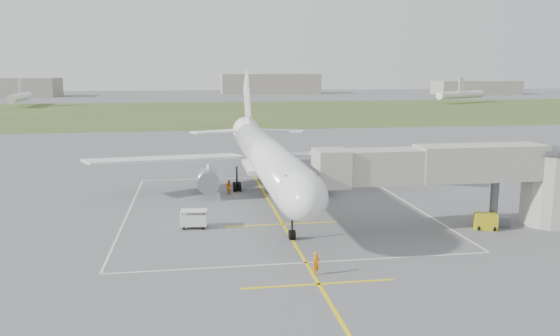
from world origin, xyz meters
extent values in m
plane|color=#59595B|center=(0.00, 0.00, 0.00)|extent=(700.00, 700.00, 0.00)
cube|color=#3F5324|center=(0.00, 130.00, 0.01)|extent=(700.00, 120.00, 0.02)
cube|color=yellow|center=(0.00, -5.00, 0.01)|extent=(0.25, 60.00, 0.01)
cube|color=yellow|center=(0.00, -24.00, 0.01)|extent=(10.00, 0.25, 0.01)
cube|color=yellow|center=(0.00, -10.00, 0.01)|extent=(10.00, 0.25, 0.01)
cube|color=silver|center=(0.00, 12.00, 0.01)|extent=(28.00, 0.20, 0.01)
cube|color=silver|center=(0.00, -20.00, 0.01)|extent=(28.00, 0.20, 0.01)
cube|color=silver|center=(-14.00, -4.00, 0.01)|extent=(0.20, 32.00, 0.01)
cube|color=silver|center=(14.00, -4.00, 0.01)|extent=(0.20, 32.00, 0.01)
cylinder|color=silver|center=(0.00, 0.00, 4.50)|extent=(3.80, 36.00, 3.80)
ellipsoid|color=silver|center=(0.00, -18.00, 4.50)|extent=(3.80, 7.22, 3.80)
cube|color=black|center=(0.00, -18.90, 5.55)|extent=(2.40, 1.60, 0.99)
cone|color=silver|center=(0.00, 20.50, 4.90)|extent=(3.80, 6.00, 3.80)
cube|color=silver|center=(10.50, 6.00, 3.65)|extent=(17.93, 11.24, 1.23)
cube|color=silver|center=(-10.50, 6.00, 3.65)|extent=(17.93, 11.24, 1.23)
cube|color=silver|center=(0.00, 3.00, 2.95)|extent=(4.20, 8.00, 0.50)
cube|color=silver|center=(0.00, 21.20, 9.20)|extent=(0.30, 7.89, 8.65)
cube|color=silver|center=(0.00, 19.00, 6.20)|extent=(0.35, 5.00, 1.20)
cube|color=silver|center=(4.20, 20.20, 5.10)|extent=(7.85, 5.03, 0.20)
cube|color=silver|center=(-4.20, 20.20, 5.10)|extent=(7.85, 5.03, 0.20)
cylinder|color=gray|center=(6.20, 2.50, 1.90)|extent=(2.30, 4.20, 2.30)
cube|color=silver|center=(6.20, 2.20, 2.70)|extent=(0.25, 2.40, 1.20)
cylinder|color=gray|center=(-6.20, 2.50, 1.90)|extent=(2.30, 4.20, 2.30)
cube|color=silver|center=(-6.20, 2.20, 2.70)|extent=(0.25, 2.40, 1.20)
cylinder|color=black|center=(0.00, -14.50, 1.30)|extent=(0.18, 0.18, 2.60)
cylinder|color=black|center=(-0.11, -14.50, 0.40)|extent=(0.28, 0.80, 0.80)
cylinder|color=black|center=(0.11, -14.50, 0.40)|extent=(0.28, 0.80, 0.80)
cylinder|color=black|center=(2.90, 4.50, 1.40)|extent=(0.22, 0.22, 2.80)
cylinder|color=black|center=(2.62, 4.15, 0.48)|extent=(0.32, 0.96, 0.96)
cylinder|color=black|center=(3.18, 4.15, 0.48)|extent=(0.32, 0.96, 0.96)
cylinder|color=black|center=(2.62, 4.85, 0.48)|extent=(0.32, 0.96, 0.96)
cylinder|color=black|center=(3.18, 4.85, 0.48)|extent=(0.32, 0.96, 0.96)
cylinder|color=black|center=(-2.90, 4.50, 1.40)|extent=(0.22, 0.22, 2.80)
cylinder|color=black|center=(-3.18, 4.15, 0.48)|extent=(0.32, 0.96, 0.96)
cylinder|color=black|center=(-2.62, 4.15, 0.48)|extent=(0.32, 0.96, 0.96)
cylinder|color=black|center=(-3.18, 4.85, 0.48)|extent=(0.32, 0.96, 0.96)
cylinder|color=black|center=(-2.62, 4.85, 0.48)|extent=(0.32, 0.96, 0.96)
cube|color=gray|center=(7.74, -13.50, 5.60)|extent=(11.09, 2.90, 2.80)
cube|color=gray|center=(16.46, -13.50, 5.70)|extent=(11.09, 3.10, 3.00)
cube|color=gray|center=(3.40, -13.50, 5.60)|extent=(2.60, 3.40, 3.00)
cylinder|color=#53555B|center=(18.00, -13.50, 2.10)|extent=(0.70, 0.70, 4.20)
cube|color=#53555B|center=(18.00, -13.50, 0.45)|extent=(2.60, 1.40, 0.90)
cylinder|color=gray|center=(23.00, -13.50, 3.20)|extent=(4.40, 4.40, 6.40)
cylinder|color=#53555B|center=(23.00, -13.50, 6.60)|extent=(5.00, 5.00, 0.30)
cylinder|color=black|center=(17.00, -13.50, 0.35)|extent=(0.70, 0.30, 0.70)
cylinder|color=black|center=(19.00, -13.50, 0.35)|extent=(0.70, 0.30, 0.70)
cube|color=#AEA215|center=(16.91, -14.23, 0.69)|extent=(2.11, 1.70, 1.37)
cylinder|color=black|center=(16.15, -14.51, 0.20)|extent=(0.30, 0.44, 0.40)
cylinder|color=black|center=(17.36, -14.91, 0.20)|extent=(0.30, 0.44, 0.40)
cube|color=silver|center=(-7.77, -9.92, 0.77)|extent=(2.41, 1.61, 1.00)
cube|color=silver|center=(-7.77, -9.92, 1.54)|extent=(2.41, 1.61, 0.07)
cylinder|color=black|center=(-8.74, -10.36, 0.95)|extent=(0.07, 0.07, 1.18)
cylinder|color=black|center=(-6.93, -10.57, 0.95)|extent=(0.07, 0.07, 1.18)
cylinder|color=black|center=(-8.62, -9.28, 0.95)|extent=(0.07, 0.07, 1.18)
cylinder|color=black|center=(-6.81, -9.49, 0.95)|extent=(0.07, 0.07, 1.18)
cylinder|color=black|center=(-8.64, -10.33, 0.18)|extent=(0.20, 0.38, 0.36)
cylinder|color=black|center=(-7.02, -10.51, 0.18)|extent=(0.20, 0.38, 0.36)
cylinder|color=black|center=(-8.53, -9.34, 0.18)|extent=(0.20, 0.38, 0.36)
cylinder|color=black|center=(-6.90, -9.52, 0.18)|extent=(0.20, 0.38, 0.36)
imported|color=orange|center=(0.17, -22.41, 0.78)|extent=(0.68, 0.60, 1.56)
imported|color=#ED5C07|center=(-3.87, 2.98, 0.77)|extent=(0.88, 0.95, 1.55)
cube|color=gray|center=(40.00, 280.00, 6.00)|extent=(60.00, 20.00, 12.00)
cube|color=gray|center=(160.00, 250.00, 4.00)|extent=(50.00, 18.00, 8.00)
cylinder|color=silver|center=(-74.07, 171.93, 3.50)|extent=(6.08, 32.16, 3.20)
cube|color=silver|center=(-74.07, 171.93, 8.00)|extent=(0.66, 4.01, 5.50)
cylinder|color=silver|center=(106.75, 165.34, 3.50)|extent=(29.09, 19.19, 3.20)
cube|color=silver|center=(106.75, 165.34, 8.00)|extent=(3.59, 2.31, 5.50)
camera|label=1|loc=(-7.62, -56.05, 13.32)|focal=35.00mm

